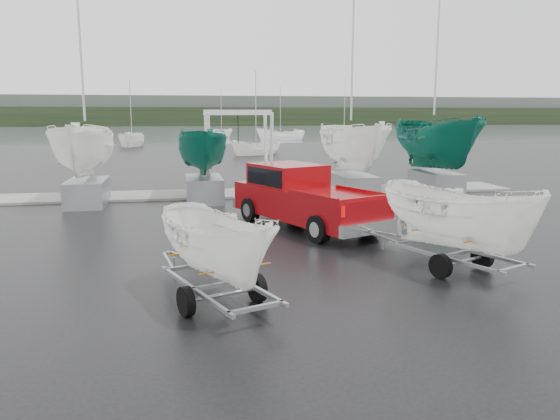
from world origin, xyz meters
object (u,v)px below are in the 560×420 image
Objects in this scene: trailer_hitched at (461,160)px; pickup_truck at (300,195)px; trailer_parked at (217,186)px; boat_hoist at (238,140)px.

pickup_truck is at bearing 90.00° from trailer_hitched.
trailer_parked is at bearing -137.16° from pickup_truck.
boat_hoist is (-1.24, 8.19, 1.55)m from pickup_truck.
trailer_hitched reaches higher than trailer_parked.
trailer_parked is 1.12× the size of boat_hoist.
trailer_hitched reaches higher than boat_hoist.
boat_hoist is at bearing 82.25° from trailer_hitched.
trailer_parked is at bearing -98.10° from boat_hoist.
pickup_truck is 1.48× the size of trailer_parked.
boat_hoist is (2.26, 15.84, 0.16)m from trailer_parked.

